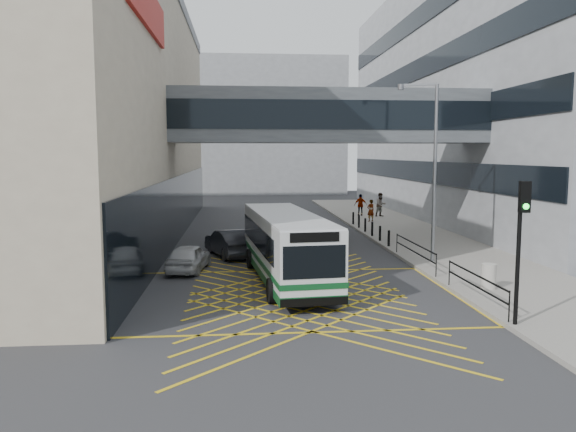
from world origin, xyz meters
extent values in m
plane|color=#333335|center=(0.00, 0.00, 0.00)|extent=(120.00, 120.00, 0.00)
cube|color=black|center=(-5.96, 16.00, 2.00)|extent=(0.10, 41.50, 4.00)
cube|color=#AC1710|center=(-5.92, 4.00, 11.50)|extent=(0.18, 9.00, 1.80)
cube|color=gray|center=(24.00, 24.00, 10.00)|extent=(24.00, 44.00, 20.00)
cube|color=black|center=(11.96, 24.00, 4.00)|extent=(0.10, 43.50, 1.60)
cube|color=black|center=(11.96, 24.00, 8.00)|extent=(0.10, 43.50, 1.60)
cube|color=black|center=(11.96, 24.00, 12.00)|extent=(0.10, 43.50, 1.60)
cube|color=black|center=(11.96, 24.00, 16.00)|extent=(0.10, 43.50, 1.60)
cube|color=gray|center=(-2.00, 60.00, 9.00)|extent=(28.00, 16.00, 18.00)
cube|color=#4E5358|center=(3.00, 12.00, 7.50)|extent=(20.00, 4.00, 3.00)
cube|color=black|center=(3.00, 9.98, 7.50)|extent=(19.50, 0.06, 1.60)
cube|color=black|center=(3.00, 14.02, 7.50)|extent=(19.50, 0.06, 1.60)
cube|color=gray|center=(9.00, 15.00, 0.08)|extent=(6.00, 54.00, 0.16)
cube|color=gold|center=(0.00, 0.00, 0.00)|extent=(12.00, 9.00, 0.01)
cube|color=silver|center=(-0.22, 2.36, 1.57)|extent=(3.33, 10.36, 2.50)
cube|color=#0E461F|center=(-0.22, 2.36, 0.48)|extent=(3.37, 10.40, 0.31)
cube|color=#0E461F|center=(-0.22, 2.36, 0.97)|extent=(3.39, 10.41, 0.20)
cube|color=black|center=(-0.27, 2.91, 1.90)|extent=(3.25, 9.08, 0.97)
cube|color=black|center=(0.30, -2.69, 1.80)|extent=(2.13, 0.29, 1.11)
cube|color=black|center=(0.30, -2.71, 2.64)|extent=(1.66, 0.22, 0.32)
cube|color=silver|center=(-0.22, 2.36, 2.83)|extent=(3.30, 10.27, 0.09)
cube|color=black|center=(0.30, -2.71, 0.46)|extent=(2.31, 0.33, 0.28)
cube|color=black|center=(-0.73, 7.42, 0.46)|extent=(2.31, 0.33, 0.28)
cylinder|color=black|center=(-1.04, -1.08, 0.46)|extent=(0.35, 0.95, 0.93)
cylinder|color=black|center=(1.28, -0.84, 0.46)|extent=(0.35, 0.95, 0.93)
cylinder|color=black|center=(-1.68, 5.19, 0.46)|extent=(0.35, 0.95, 0.93)
cylinder|color=black|center=(0.65, 5.42, 0.46)|extent=(0.35, 0.95, 0.93)
imported|color=#BDBDBF|center=(-4.50, 4.89, 0.64)|extent=(2.27, 4.23, 1.28)
imported|color=#212227|center=(-2.71, 8.50, 0.71)|extent=(3.18, 4.89, 1.43)
imported|color=gray|center=(2.21, 17.15, 0.76)|extent=(2.59, 5.07, 1.52)
cylinder|color=black|center=(6.25, -4.72, 2.02)|extent=(0.13, 0.13, 3.72)
cube|color=black|center=(6.24, -4.96, 4.10)|extent=(0.31, 0.20, 0.93)
sphere|color=#19E533|center=(6.24, -5.07, 3.83)|extent=(0.18, 0.18, 0.18)
cylinder|color=slate|center=(7.20, 5.45, 4.40)|extent=(0.22, 0.22, 8.48)
cube|color=slate|center=(6.41, 5.77, 8.64)|extent=(1.62, 0.72, 0.11)
cylinder|color=slate|center=(5.62, 6.08, 8.56)|extent=(0.39, 0.39, 0.27)
cylinder|color=#ADA89E|center=(7.45, -0.21, 0.65)|extent=(0.56, 0.56, 0.97)
cube|color=black|center=(6.15, -2.00, 1.11)|extent=(0.05, 5.00, 0.05)
cube|color=black|center=(6.15, -2.00, 0.71)|extent=(0.05, 5.00, 0.05)
cube|color=black|center=(6.15, 5.00, 1.11)|extent=(0.05, 6.00, 0.05)
cube|color=black|center=(6.15, 5.00, 0.71)|extent=(0.05, 6.00, 0.05)
cylinder|color=black|center=(6.15, -4.50, 0.66)|extent=(0.04, 0.04, 1.00)
cylinder|color=black|center=(6.15, 0.50, 0.66)|extent=(0.04, 0.04, 1.00)
cylinder|color=black|center=(6.15, 2.00, 0.66)|extent=(0.04, 0.04, 1.00)
cylinder|color=black|center=(6.15, 8.00, 0.66)|extent=(0.04, 0.04, 1.00)
cylinder|color=black|center=(6.25, 10.00, 0.61)|extent=(0.14, 0.14, 0.90)
cylinder|color=black|center=(6.25, 12.00, 0.61)|extent=(0.14, 0.14, 0.90)
cylinder|color=black|center=(6.25, 14.00, 0.61)|extent=(0.14, 0.14, 0.90)
cylinder|color=black|center=(6.25, 16.00, 0.61)|extent=(0.14, 0.14, 0.90)
cylinder|color=black|center=(6.25, 18.00, 0.61)|extent=(0.14, 0.14, 0.90)
cylinder|color=black|center=(6.25, 20.00, 0.61)|extent=(0.14, 0.14, 0.90)
imported|color=gray|center=(7.94, 21.60, 1.00)|extent=(0.80, 0.69, 1.69)
imported|color=gray|center=(9.56, 24.85, 1.14)|extent=(1.10, 0.87, 1.96)
imported|color=gray|center=(8.03, 25.64, 1.06)|extent=(1.11, 0.61, 1.81)
camera|label=1|loc=(-2.14, -20.79, 5.36)|focal=35.00mm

